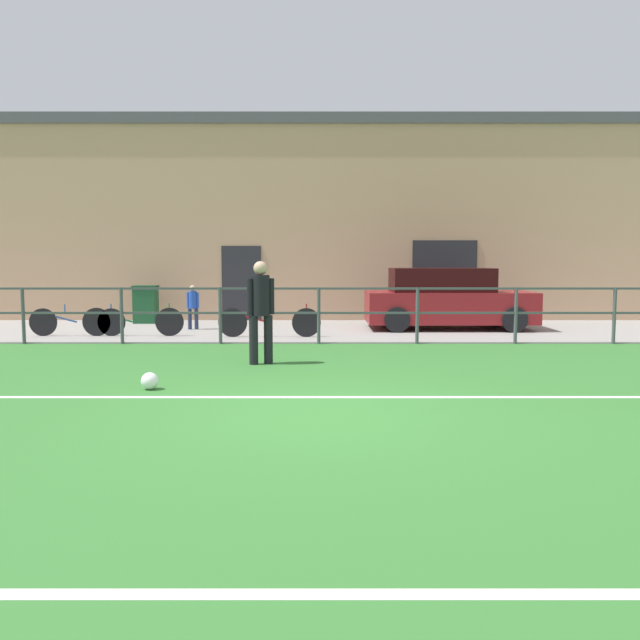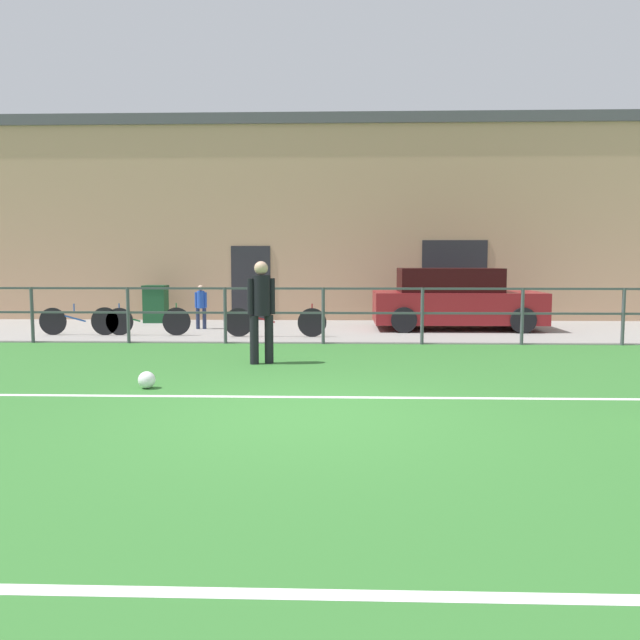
# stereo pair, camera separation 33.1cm
# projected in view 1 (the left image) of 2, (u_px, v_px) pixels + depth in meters

# --- Properties ---
(ground) EXTENTS (60.00, 44.00, 0.04)m
(ground) POSITION_uv_depth(u_px,v_px,m) (318.00, 416.00, 7.00)
(ground) COLOR #33702D
(field_line_touchline) EXTENTS (36.00, 0.11, 0.00)m
(field_line_touchline) POSITION_uv_depth(u_px,v_px,m) (318.00, 397.00, 7.90)
(field_line_touchline) COLOR white
(field_line_touchline) RESTS_ON ground
(field_line_hash) EXTENTS (36.00, 0.11, 0.00)m
(field_line_hash) POSITION_uv_depth(u_px,v_px,m) (315.00, 594.00, 3.23)
(field_line_hash) COLOR white
(field_line_hash) RESTS_ON ground
(pavement_strip) EXTENTS (48.00, 5.00, 0.02)m
(pavement_strip) POSITION_uv_depth(u_px,v_px,m) (319.00, 330.00, 15.46)
(pavement_strip) COLOR gray
(pavement_strip) RESTS_ON ground
(perimeter_fence) EXTENTS (36.07, 0.07, 1.15)m
(perimeter_fence) POSITION_uv_depth(u_px,v_px,m) (319.00, 307.00, 12.91)
(perimeter_fence) COLOR #474C51
(perimeter_fence) RESTS_ON ground
(clubhouse_facade) EXTENTS (28.00, 2.56, 5.74)m
(clubhouse_facade) POSITION_uv_depth(u_px,v_px,m) (319.00, 220.00, 18.88)
(clubhouse_facade) COLOR tan
(clubhouse_facade) RESTS_ON ground
(player_goalkeeper) EXTENTS (0.44, 0.29, 1.68)m
(player_goalkeeper) POSITION_uv_depth(u_px,v_px,m) (261.00, 306.00, 10.37)
(player_goalkeeper) COLOR black
(player_goalkeeper) RESTS_ON ground
(soccer_ball_match) EXTENTS (0.23, 0.23, 0.23)m
(soccer_ball_match) POSITION_uv_depth(u_px,v_px,m) (150.00, 381.00, 8.36)
(soccer_ball_match) COLOR white
(soccer_ball_match) RESTS_ON ground
(spectator_child) EXTENTS (0.29, 0.19, 1.08)m
(spectator_child) POSITION_uv_depth(u_px,v_px,m) (193.00, 304.00, 15.50)
(spectator_child) COLOR #232D4C
(spectator_child) RESTS_ON pavement_strip
(parked_car_red) EXTENTS (4.03, 1.85, 1.49)m
(parked_car_red) POSITION_uv_depth(u_px,v_px,m) (446.00, 300.00, 15.64)
(parked_car_red) COLOR maroon
(parked_car_red) RESTS_ON pavement_strip
(bicycle_parked_0) EXTENTS (2.13, 0.04, 0.72)m
(bicycle_parked_0) POSITION_uv_depth(u_px,v_px,m) (77.00, 322.00, 14.14)
(bicycle_parked_0) COLOR black
(bicycle_parked_0) RESTS_ON pavement_strip
(bicycle_parked_2) EXTENTS (2.25, 0.04, 0.73)m
(bicycle_parked_2) POSITION_uv_depth(u_px,v_px,m) (269.00, 322.00, 13.96)
(bicycle_parked_2) COLOR black
(bicycle_parked_2) RESTS_ON pavement_strip
(bicycle_parked_3) EXTENTS (2.25, 0.04, 0.73)m
(bicycle_parked_3) POSITION_uv_depth(u_px,v_px,m) (133.00, 321.00, 14.14)
(bicycle_parked_3) COLOR black
(bicycle_parked_3) RESTS_ON pavement_strip
(trash_bin_0) EXTENTS (0.62, 0.52, 1.01)m
(trash_bin_0) POSITION_uv_depth(u_px,v_px,m) (146.00, 304.00, 17.10)
(trash_bin_0) COLOR #194C28
(trash_bin_0) RESTS_ON pavement_strip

